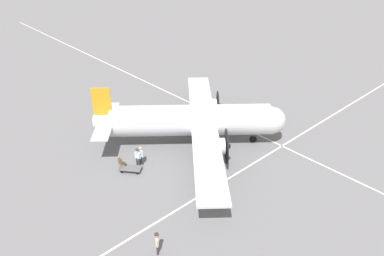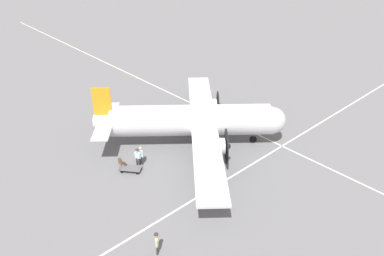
{
  "view_description": "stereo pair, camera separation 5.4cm",
  "coord_description": "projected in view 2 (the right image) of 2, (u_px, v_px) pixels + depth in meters",
  "views": [
    {
      "loc": [
        22.75,
        -20.94,
        19.17
      ],
      "look_at": [
        0.0,
        0.0,
        1.73
      ],
      "focal_mm": 35.0,
      "sensor_mm": 36.0,
      "label": 1
    },
    {
      "loc": [
        22.79,
        -20.9,
        19.17
      ],
      "look_at": [
        0.0,
        0.0,
        1.73
      ],
      "focal_mm": 35.0,
      "sensor_mm": 36.0,
      "label": 2
    }
  ],
  "objects": [
    {
      "name": "ramp_agent",
      "position": [
        141.0,
        154.0,
        32.77
      ],
      "size": [
        0.62,
        0.29,
        1.82
      ],
      "rotation": [
        0.0,
        0.0,
        -0.05
      ],
      "color": "#2D2D33",
      "rests_on": "ground_plane"
    },
    {
      "name": "passenger_boarding",
      "position": [
        138.0,
        155.0,
        32.59
      ],
      "size": [
        0.52,
        0.39,
        1.71
      ],
      "rotation": [
        0.0,
        0.0,
        0.5
      ],
      "color": "#2D2D33",
      "rests_on": "ground_plane"
    },
    {
      "name": "apron_line_eastwest",
      "position": [
        234.0,
        123.0,
        39.92
      ],
      "size": [
        120.0,
        0.16,
        0.01
      ],
      "color": "silver",
      "rests_on": "ground_plane"
    },
    {
      "name": "apron_line_northsouth",
      "position": [
        240.0,
        171.0,
        32.37
      ],
      "size": [
        0.16,
        120.0,
        0.01
      ],
      "color": "silver",
      "rests_on": "ground_plane"
    },
    {
      "name": "airliner_main",
      "position": [
        197.0,
        120.0,
        35.1
      ],
      "size": [
        19.22,
        18.41,
        5.96
      ],
      "rotation": [
        0.0,
        0.0,
        0.86
      ],
      "color": "silver",
      "rests_on": "ground_plane"
    },
    {
      "name": "suitcase_near_door",
      "position": [
        120.0,
        161.0,
        33.17
      ],
      "size": [
        0.36,
        0.16,
        0.65
      ],
      "color": "brown",
      "rests_on": "ground_plane"
    },
    {
      "name": "ground_plane",
      "position": [
        192.0,
        143.0,
        36.35
      ],
      "size": [
        300.0,
        300.0,
        0.0
      ],
      "primitive_type": "plane",
      "color": "slate"
    },
    {
      "name": "crew_foreground",
      "position": [
        157.0,
        241.0,
        23.93
      ],
      "size": [
        0.5,
        0.4,
        1.74
      ],
      "rotation": [
        0.0,
        0.0,
        -0.61
      ],
      "color": "#2D2D33",
      "rests_on": "ground_plane"
    },
    {
      "name": "suitcase_upright_spare",
      "position": [
        125.0,
        165.0,
        32.68
      ],
      "size": [
        0.4,
        0.14,
        0.58
      ],
      "color": "#47331E",
      "rests_on": "ground_plane"
    },
    {
      "name": "baggage_cart",
      "position": [
        130.0,
        168.0,
        32.28
      ],
      "size": [
        2.02,
        1.89,
        0.56
      ],
      "rotation": [
        0.0,
        0.0,
        0.68
      ],
      "color": "#56565B",
      "rests_on": "ground_plane"
    }
  ]
}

